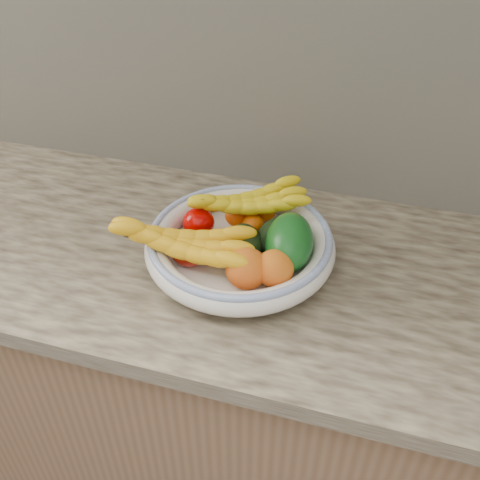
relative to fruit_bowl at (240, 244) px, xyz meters
name	(u,v)px	position (x,y,z in m)	size (l,w,h in m)	color
kitchen_counter	(243,380)	(0.00, 0.03, -0.48)	(2.44, 0.66, 1.40)	brown
fruit_bowl	(240,244)	(0.00, 0.00, 0.00)	(0.39, 0.39, 0.08)	white
clementine_back_left	(237,216)	(-0.03, 0.09, 0.01)	(0.05, 0.05, 0.05)	#E35104
clementine_back_right	(264,211)	(0.02, 0.12, 0.01)	(0.05, 0.05, 0.05)	#FE6D05
clementine_back_mid	(253,224)	(0.01, 0.07, 0.01)	(0.05, 0.05, 0.04)	#DF5A04
tomato_left	(199,222)	(-0.10, 0.03, 0.01)	(0.07, 0.07, 0.06)	#BE0200
tomato_near_left	(189,249)	(-0.09, -0.06, 0.01)	(0.08, 0.08, 0.07)	#AC180B
avocado_center	(246,242)	(0.01, -0.01, 0.02)	(0.06, 0.09, 0.06)	black
avocado_right	(275,236)	(0.07, 0.03, 0.02)	(0.07, 0.10, 0.07)	black
green_mango	(289,242)	(0.10, 0.00, 0.03)	(0.09, 0.15, 0.10)	#0E4B14
peach_front	(247,269)	(0.04, -0.09, 0.02)	(0.08, 0.08, 0.08)	orange
peach_right	(275,268)	(0.09, -0.07, 0.02)	(0.07, 0.07, 0.07)	orange
banana_bunch_back	(248,205)	(-0.01, 0.09, 0.04)	(0.27, 0.10, 0.08)	yellow
banana_bunch_front	(182,246)	(-0.10, -0.08, 0.03)	(0.30, 0.12, 0.08)	yellow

